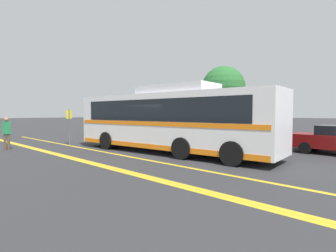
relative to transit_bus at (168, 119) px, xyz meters
The scene contains 12 objects.
ground_plane 1.87m from the transit_bus, 163.46° to the right, with size 220.00×220.00×0.00m, color #2D2D30.
lane_strip_0 2.82m from the transit_bus, 90.45° to the right, with size 0.20×31.55×0.01m, color gold.
lane_strip_1 4.54m from the transit_bus, 90.24° to the right, with size 0.20×31.55×0.01m, color gold.
lane_strip_2 4.73m from the transit_bus, 90.22° to the right, with size 0.20×31.55×0.01m, color gold.
curb_strip 6.68m from the transit_bus, 90.15° to the left, with size 39.55×0.36×0.15m, color #99999E.
transit_bus is the anchor object (origin of this frame).
parked_car_0 12.21m from the transit_bus, 156.12° to the left, with size 4.87×2.16×1.29m.
parked_car_1 7.74m from the transit_bus, 136.43° to the left, with size 4.91×1.91×1.47m.
parked_car_2 5.59m from the transit_bus, 78.31° to the left, with size 4.81×1.80×1.28m.
pedestrian_0 9.26m from the transit_bus, 143.13° to the right, with size 0.32×0.46×1.85m.
bus_stop_sign 7.28m from the transit_bus, 163.61° to the right, with size 0.07×0.40×2.33m.
tree_0 9.59m from the transit_bus, 104.19° to the left, with size 3.58×3.58×5.95m.
Camera 1 is at (10.02, -9.74, 2.09)m, focal length 28.00 mm.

